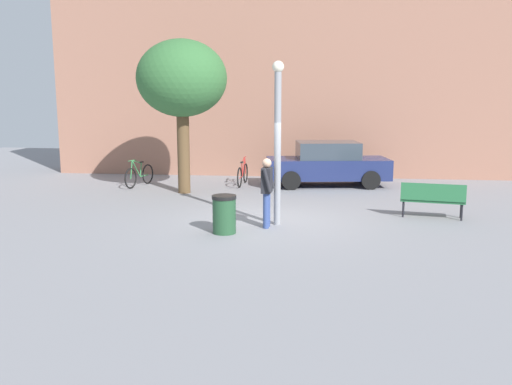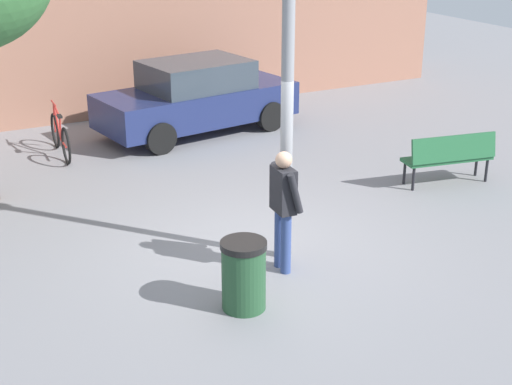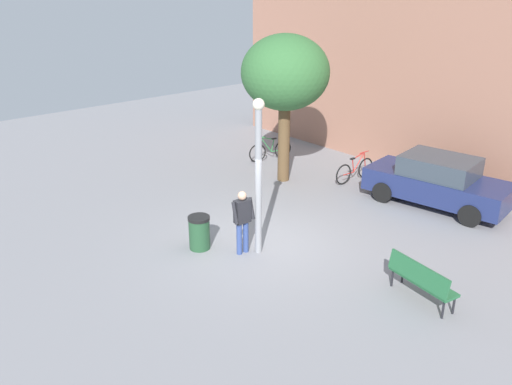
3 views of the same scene
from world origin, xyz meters
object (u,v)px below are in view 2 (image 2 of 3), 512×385
Objects in this scene: bicycle_red at (60,136)px; trash_bin at (244,275)px; person_by_lamppost at (283,203)px; park_bench at (450,155)px; parked_car_navy at (197,97)px; lamppost at (287,104)px.

bicycle_red reaches higher than trash_bin.
trash_bin is at bearing -143.93° from person_by_lamppost.
parked_car_navy is at bearing 118.18° from park_bench.
lamppost is 1.29m from person_by_lamppost.
parked_car_navy is (-2.64, 4.92, 0.23)m from park_bench.
person_by_lamppost is 0.38× the size of parked_car_navy.
park_bench is (4.15, 1.48, -0.42)m from person_by_lamppost.
parked_car_navy is 4.98× the size of trash_bin.
lamppost is at bearing -102.01° from parked_car_navy.
lamppost is 2.31m from trash_bin.
person_by_lamppost reaches higher than park_bench.
parked_car_navy reaches higher than trash_bin.
bicycle_red reaches higher than park_bench.
parked_car_navy is at bearing 76.70° from person_by_lamppost.
parked_car_navy reaches higher than bicycle_red.
trash_bin is (0.54, -6.87, 0.06)m from bicycle_red.
lamppost is 2.38× the size of park_bench.
park_bench is 0.38× the size of parked_car_navy.
bicycle_red is 3.00m from parked_car_navy.
bicycle_red is at bearing 105.98° from lamppost.
parked_car_navy is (2.97, 0.20, 0.39)m from bicycle_red.
park_bench is at bearing 16.31° from lamppost.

